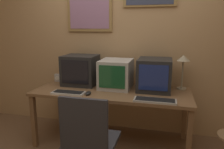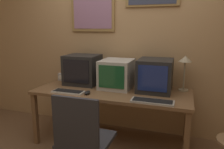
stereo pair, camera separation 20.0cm
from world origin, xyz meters
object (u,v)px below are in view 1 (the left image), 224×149
Objects in this scene: keyboard_side at (155,100)px; desk_clock at (58,78)px; desk_lamp at (183,62)px; monitor_left at (81,70)px; keyboard_main at (68,93)px; monitor_right at (154,75)px; mouse_near_keyboard at (88,93)px; monitor_center at (116,74)px; office_chair at (90,148)px.

desk_clock is at bearing 158.95° from keyboard_side.
desk_lamp is at bearing 62.28° from keyboard_side.
monitor_left is 1.15× the size of keyboard_main.
monitor_left is 0.43m from desk_clock.
mouse_near_keyboard is (-0.74, -0.40, -0.18)m from monitor_right.
monitor_left is 1.01m from monitor_right.
monitor_right is 1.03× the size of desk_lamp.
keyboard_main is 3.62× the size of desk_clock.
desk_lamp reaches higher than monitor_right.
monitor_left is 0.55m from mouse_near_keyboard.
keyboard_side is (1.05, -0.48, -0.19)m from monitor_left.
monitor_left is at bearing 92.96° from keyboard_main.
desk_lamp reaches higher than desk_clock.
desk_clock is (-1.40, 0.10, -0.15)m from monitor_right.
office_chair is at bearing -91.42° from monitor_center.
monitor_left is 1.36m from desk_lamp.
keyboard_side is at bearing 43.36° from office_chair.
monitor_right is at bearing -4.27° from desk_clock.
mouse_near_keyboard is (0.27, -0.44, -0.18)m from monitor_left.
mouse_near_keyboard is at bearing -151.40° from monitor_right.
monitor_right reaches higher than desk_clock.
keyboard_side is at bearing -3.52° from mouse_near_keyboard.
office_chair is at bearing -136.64° from keyboard_side.
keyboard_side is (0.54, -0.45, -0.17)m from monitor_center.
desk_lamp is (1.33, 0.55, 0.34)m from keyboard_main.
monitor_left is at bearing -10.22° from desk_clock.
desk_clock is 1.77m from desk_lamp.
keyboard_main is 3.42× the size of mouse_near_keyboard.
office_chair reaches higher than mouse_near_keyboard.
desk_lamp is at bearing 26.04° from mouse_near_keyboard.
desk_lamp is at bearing 3.89° from monitor_left.
monitor_center is at bearing 40.44° from keyboard_main.
monitor_right is 1.16× the size of keyboard_main.
office_chair is at bearing -64.17° from monitor_left.
desk_lamp reaches higher than keyboard_main.
keyboard_main is at bearing 129.98° from office_chair.
mouse_near_keyboard is 1.25m from desk_lamp.
monitor_right is 1.23m from office_chair.
desk_clock is 0.12× the size of office_chair.
office_chair is (0.47, -0.56, -0.34)m from keyboard_main.
keyboard_main is 1.03m from keyboard_side.
monitor_left is at bearing 178.07° from monitor_right.
monitor_right is 3.96× the size of mouse_near_keyboard.
keyboard_side is at bearing -24.77° from monitor_left.
monitor_right is 1.41m from desk_clock.
office_chair is at bearing -50.82° from desk_clock.
office_chair is at bearing -117.94° from monitor_right.
desk_lamp is (1.35, 0.09, 0.15)m from monitor_left.
monitor_left is 4.18× the size of desk_clock.
monitor_left is 1.02× the size of desk_lamp.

